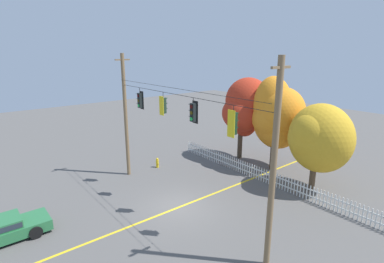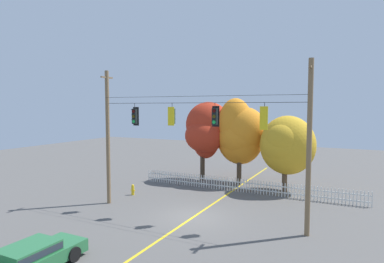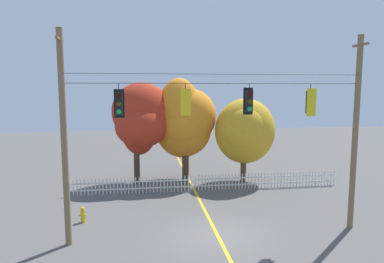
% 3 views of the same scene
% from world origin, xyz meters
% --- Properties ---
extents(ground, '(80.00, 80.00, 0.00)m').
position_xyz_m(ground, '(0.00, 0.00, 0.00)').
color(ground, '#565451').
extents(lane_centerline_stripe, '(0.16, 36.00, 0.01)m').
position_xyz_m(lane_centerline_stripe, '(0.00, 0.00, 0.00)').
color(lane_centerline_stripe, gold).
rests_on(lane_centerline_stripe, ground).
extents(signal_support_span, '(13.17, 1.10, 8.97)m').
position_xyz_m(signal_support_span, '(0.00, -0.00, 4.58)').
color(signal_support_span, brown).
rests_on(signal_support_span, ground).
extents(traffic_signal_eastbound_side, '(0.43, 0.38, 1.44)m').
position_xyz_m(traffic_signal_eastbound_side, '(-4.21, 0.01, 5.97)').
color(traffic_signal_eastbound_side, black).
extents(traffic_signal_northbound_secondary, '(0.43, 0.38, 1.36)m').
position_xyz_m(traffic_signal_northbound_secondary, '(-1.45, -0.01, 6.01)').
color(traffic_signal_northbound_secondary, black).
extents(traffic_signal_northbound_primary, '(0.43, 0.38, 1.36)m').
position_xyz_m(traffic_signal_northbound_primary, '(1.34, 0.01, 6.04)').
color(traffic_signal_northbound_primary, black).
extents(traffic_signal_southbound_primary, '(0.43, 0.38, 1.45)m').
position_xyz_m(traffic_signal_southbound_primary, '(4.17, -0.01, 5.98)').
color(traffic_signal_southbound_primary, black).
extents(white_picket_fence, '(17.47, 0.06, 1.04)m').
position_xyz_m(white_picket_fence, '(0.92, 6.86, 0.52)').
color(white_picket_fence, silver).
rests_on(white_picket_fence, ground).
extents(autumn_maple_near_fence, '(4.14, 3.90, 7.01)m').
position_xyz_m(autumn_maple_near_fence, '(-3.37, 9.49, 4.47)').
color(autumn_maple_near_fence, '#473828').
rests_on(autumn_maple_near_fence, ground).
extents(autumn_maple_mid, '(4.49, 3.70, 6.55)m').
position_xyz_m(autumn_maple_mid, '(-0.35, 9.81, 4.16)').
color(autumn_maple_mid, brown).
rests_on(autumn_maple_mid, ground).
extents(autumn_oak_far_east, '(4.11, 3.63, 7.31)m').
position_xyz_m(autumn_oak_far_east, '(-0.38, 9.62, 4.22)').
color(autumn_oak_far_east, '#473828').
rests_on(autumn_oak_far_east, ground).
extents(autumn_maple_far_west, '(4.24, 3.68, 5.90)m').
position_xyz_m(autumn_maple_far_west, '(3.73, 8.47, 3.66)').
color(autumn_maple_far_west, brown).
rests_on(autumn_maple_far_west, ground).
extents(parked_car, '(1.86, 4.38, 1.15)m').
position_xyz_m(parked_car, '(-2.84, -8.84, 0.60)').
color(parked_car, '#286B3D').
rests_on(parked_car, ground).
extents(fire_hydrant, '(0.38, 0.22, 0.80)m').
position_xyz_m(fire_hydrant, '(-6.27, 2.45, 0.39)').
color(fire_hydrant, gold).
rests_on(fire_hydrant, ground).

